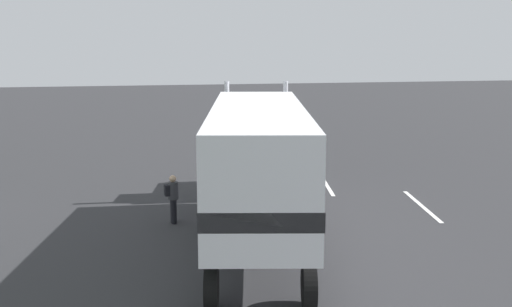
# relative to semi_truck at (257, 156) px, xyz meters

# --- Properties ---
(ground_plane) EXTENTS (120.00, 120.00, 0.00)m
(ground_plane) POSITION_rel_semi_truck_xyz_m (6.12, -0.74, -2.52)
(ground_plane) COLOR #2D2D30
(lane_stripe_near) EXTENTS (4.37, 0.87, 0.01)m
(lane_stripe_near) POSITION_rel_semi_truck_xyz_m (6.48, -4.24, -2.52)
(lane_stripe_near) COLOR silver
(lane_stripe_near) RESTS_ON ground_plane
(lane_stripe_mid) EXTENTS (4.38, 0.80, 0.01)m
(lane_stripe_mid) POSITION_rel_semi_truck_xyz_m (2.32, -6.62, -2.52)
(lane_stripe_mid) COLOR silver
(lane_stripe_mid) RESTS_ON ground_plane
(semi_truck) EXTENTS (14.37, 5.13, 4.50)m
(semi_truck) POSITION_rel_semi_truck_xyz_m (0.00, 0.00, 0.00)
(semi_truck) COLOR white
(semi_truck) RESTS_ON ground_plane
(person_bystander) EXTENTS (0.34, 0.47, 1.63)m
(person_bystander) POSITION_rel_semi_truck_xyz_m (1.90, 2.49, -1.63)
(person_bystander) COLOR black
(person_bystander) RESTS_ON ground_plane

